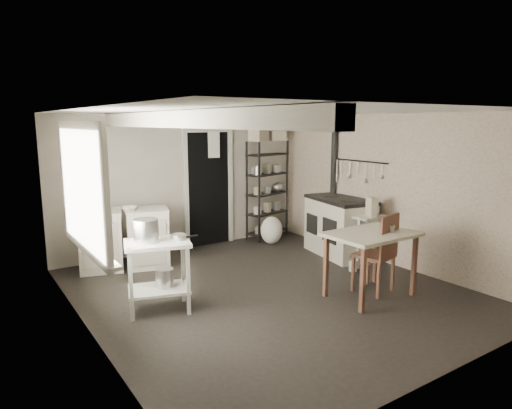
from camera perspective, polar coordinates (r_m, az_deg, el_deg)
floor at (r=6.07m, az=1.61°, el=-10.70°), size 5.00×5.00×0.00m
ceiling at (r=5.67m, az=1.73°, el=11.57°), size 5.00×5.00×0.00m
wall_back at (r=7.90m, az=-8.93°, el=2.72°), size 4.50×0.02×2.30m
wall_front at (r=4.04m, az=22.79°, el=-5.18°), size 4.50×0.02×2.30m
wall_left at (r=4.84m, az=-20.62°, el=-2.59°), size 0.02×5.00×2.30m
wall_right at (r=7.28m, az=16.24°, el=1.80°), size 0.02×5.00×2.30m
window at (r=4.97m, az=-21.07°, el=1.82°), size 0.12×1.76×1.28m
doorway at (r=8.09m, az=-5.93°, el=1.89°), size 0.96×0.10×2.08m
ceiling_beam at (r=5.06m, az=-9.59°, el=10.45°), size 0.18×5.00×0.18m
wallpaper_panel at (r=7.28m, az=16.19°, el=1.79°), size 0.01×5.00×2.30m
utensil_rail at (r=7.59m, az=12.62°, el=5.33°), size 0.06×1.20×0.44m
prep_table at (r=5.45m, az=-12.09°, el=-8.95°), size 0.85×0.71×0.83m
stockpot at (r=5.32m, az=-13.59°, el=-3.41°), size 0.35×0.35×0.31m
saucepan at (r=5.35m, az=-9.63°, el=-4.18°), size 0.22×0.22×0.10m
bucket at (r=5.47m, az=-11.36°, el=-8.98°), size 0.26×0.26×0.22m
base_cabinets at (r=7.12m, az=-16.11°, el=-4.05°), size 1.46×0.95×0.89m
mixing_bowl at (r=6.94m, az=-15.60°, el=-0.18°), size 0.38×0.38×0.08m
counter_cup at (r=6.82m, az=-18.32°, el=-0.44°), size 0.12×0.12×0.09m
shelf_rack at (r=8.56m, az=1.44°, el=2.06°), size 0.92×0.55×1.83m
shelf_jar at (r=8.41m, az=-0.23°, el=4.75°), size 0.09×0.09×0.18m
storage_box_a at (r=8.30m, az=0.31°, el=9.15°), size 0.36×0.34×0.20m
storage_box_b at (r=8.62m, az=2.66°, el=9.05°), size 0.34×0.33×0.18m
stove at (r=7.64m, az=10.39°, el=-3.01°), size 0.87×1.31×0.95m
stovepipe at (r=7.97m, az=9.76°, el=5.94°), size 0.13×0.13×1.42m
side_ledge at (r=7.16m, az=13.91°, el=-4.12°), size 0.53×0.31×0.78m
oats_box at (r=7.02m, az=14.31°, el=0.42°), size 0.18×0.22×0.28m
work_table at (r=5.94m, az=14.07°, el=-7.59°), size 1.10×0.78×0.83m
table_cup at (r=5.92m, az=16.55°, el=-3.53°), size 0.12×0.12×0.09m
chair at (r=6.09m, az=14.50°, el=-6.14°), size 0.51×0.53×1.04m
flour_sack at (r=8.24m, az=1.96°, el=-3.29°), size 0.48×0.43×0.49m
floor_crock at (r=6.94m, az=12.04°, el=-7.54°), size 0.14×0.14×0.16m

